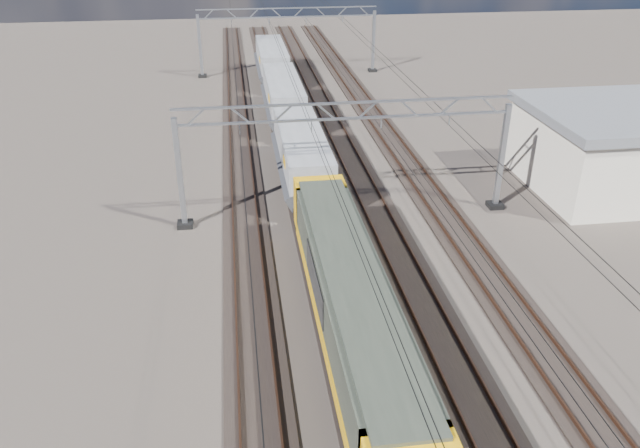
{
  "coord_description": "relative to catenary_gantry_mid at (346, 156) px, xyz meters",
  "views": [
    {
      "loc": [
        -6.16,
        -29.26,
        16.82
      ],
      "look_at": [
        -2.27,
        -1.41,
        2.4
      ],
      "focal_mm": 35.0,
      "sensor_mm": 36.0,
      "label": 1
    }
  ],
  "objects": [
    {
      "name": "track_inner_east",
      "position": [
        2.0,
        -4.0,
        -3.83
      ],
      "size": [
        2.6,
        140.0,
        0.3
      ],
      "color": "black",
      "rests_on": "ground"
    },
    {
      "name": "track_outer_east",
      "position": [
        6.0,
        -4.0,
        -3.83
      ],
      "size": [
        2.6,
        140.0,
        0.3
      ],
      "color": "black",
      "rests_on": "ground"
    },
    {
      "name": "catenary_gantry_mid",
      "position": [
        0.0,
        0.0,
        0.0
      ],
      "size": [
        19.9,
        0.9,
        7.11
      ],
      "color": "#91969F",
      "rests_on": "ground"
    },
    {
      "name": "catenary_gantry_far",
      "position": [
        0.0,
        36.0,
        0.0
      ],
      "size": [
        19.9,
        0.9,
        7.11
      ],
      "color": "#91969F",
      "rests_on": "ground"
    },
    {
      "name": "hopper_wagon_lead",
      "position": [
        -2.0,
        5.17,
        -1.67
      ],
      "size": [
        3.38,
        13.0,
        3.25
      ],
      "color": "black",
      "rests_on": "ground"
    },
    {
      "name": "ground",
      "position": [
        -0.0,
        -4.0,
        -3.91
      ],
      "size": [
        160.0,
        160.0,
        0.0
      ],
      "primitive_type": "plane",
      "color": "black",
      "rests_on": "ground"
    },
    {
      "name": "track_outer_west",
      "position": [
        -6.0,
        -4.0,
        -3.83
      ],
      "size": [
        2.6,
        140.0,
        0.3
      ],
      "color": "black",
      "rests_on": "ground"
    },
    {
      "name": "hopper_wagon_mid",
      "position": [
        -2.0,
        19.37,
        -1.67
      ],
      "size": [
        3.38,
        13.0,
        3.25
      ],
      "color": "black",
      "rests_on": "ground"
    },
    {
      "name": "locomotive",
      "position": [
        -2.0,
        -12.53,
        -1.58
      ],
      "size": [
        2.76,
        21.1,
        3.62
      ],
      "color": "black",
      "rests_on": "ground"
    },
    {
      "name": "hopper_wagon_third",
      "position": [
        -2.0,
        33.57,
        -1.67
      ],
      "size": [
        3.38,
        13.0,
        3.25
      ],
      "color": "black",
      "rests_on": "ground"
    },
    {
      "name": "overhead_wires",
      "position": [
        -0.0,
        4.0,
        1.84
      ],
      "size": [
        12.03,
        140.0,
        0.53
      ],
      "color": "black",
      "rests_on": "ground"
    },
    {
      "name": "track_loco",
      "position": [
        -2.0,
        -4.0,
        -3.83
      ],
      "size": [
        2.6,
        140.0,
        0.3
      ],
      "color": "black",
      "rests_on": "ground"
    }
  ]
}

